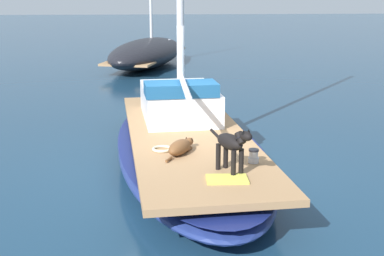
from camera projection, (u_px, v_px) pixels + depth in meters
name	position (u px, v px, depth m)	size (l,w,h in m)	color
ground_plane	(188.00, 167.00, 9.59)	(120.00, 120.00, 0.00)	navy
sailboat_main	(188.00, 150.00, 9.51)	(3.07, 7.41, 0.66)	navy
cabin_house	(179.00, 101.00, 10.40)	(1.57, 2.32, 0.84)	silver
dog_black	(232.00, 144.00, 7.25)	(0.51, 0.87, 0.70)	black
dog_brown	(181.00, 147.00, 8.20)	(0.53, 0.88, 0.22)	brown
deck_winch	(254.00, 156.00, 7.77)	(0.16, 0.16, 0.21)	#B7B7BC
coiled_rope	(162.00, 149.00, 8.38)	(0.32, 0.32, 0.04)	beige
deck_towel	(227.00, 179.00, 7.07)	(0.56, 0.36, 0.03)	#D8D14C
moored_boat_far_astern	(147.00, 52.00, 21.97)	(4.23, 7.33, 6.17)	black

